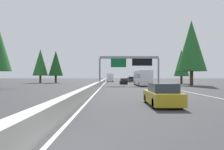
{
  "coord_description": "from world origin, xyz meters",
  "views": [
    {
      "loc": [
        -5.44,
        -2.02,
        1.91
      ],
      "look_at": [
        68.07,
        -2.45,
        2.44
      ],
      "focal_mm": 33.9,
      "sensor_mm": 36.0,
      "label": 1
    }
  ],
  "objects_px": {
    "sedan_near_center": "(123,81)",
    "box_truck_far_right": "(110,77)",
    "bus_far_center": "(142,77)",
    "conifer_right_near": "(191,46)",
    "sign_gantry_overhead": "(130,62)",
    "conifer_left_near": "(56,63)",
    "sedan_far_left": "(162,95)",
    "sedan_mid_center": "(129,80)",
    "conifer_right_mid": "(181,63)",
    "conifer_left_mid": "(40,62)",
    "minivan_near_right": "(110,78)",
    "pickup_mid_right": "(132,79)"
  },
  "relations": [
    {
      "from": "box_truck_far_right",
      "to": "minivan_near_right",
      "type": "bearing_deg",
      "value": 0.15
    },
    {
      "from": "box_truck_far_right",
      "to": "sign_gantry_overhead",
      "type": "bearing_deg",
      "value": -172.98
    },
    {
      "from": "sedan_far_left",
      "to": "sedan_mid_center",
      "type": "relative_size",
      "value": 1.0
    },
    {
      "from": "sign_gantry_overhead",
      "to": "conifer_left_near",
      "type": "distance_m",
      "value": 27.08
    },
    {
      "from": "conifer_right_near",
      "to": "conifer_left_mid",
      "type": "relative_size",
      "value": 1.39
    },
    {
      "from": "conifer_left_near",
      "to": "sedan_mid_center",
      "type": "bearing_deg",
      "value": -51.13
    },
    {
      "from": "conifer_right_near",
      "to": "conifer_left_mid",
      "type": "xyz_separation_m",
      "value": [
        17.37,
        37.88,
        -2.4
      ]
    },
    {
      "from": "sedan_near_center",
      "to": "box_truck_far_right",
      "type": "relative_size",
      "value": 0.52
    },
    {
      "from": "conifer_right_mid",
      "to": "sedan_near_center",
      "type": "bearing_deg",
      "value": 101.64
    },
    {
      "from": "sedan_near_center",
      "to": "conifer_left_mid",
      "type": "bearing_deg",
      "value": 68.19
    },
    {
      "from": "bus_far_center",
      "to": "sedan_mid_center",
      "type": "height_order",
      "value": "bus_far_center"
    },
    {
      "from": "bus_far_center",
      "to": "sign_gantry_overhead",
      "type": "bearing_deg",
      "value": 113.01
    },
    {
      "from": "sign_gantry_overhead",
      "to": "minivan_near_right",
      "type": "distance_m",
      "value": 80.51
    },
    {
      "from": "sedan_far_left",
      "to": "sedan_mid_center",
      "type": "xyz_separation_m",
      "value": [
        66.87,
        -3.51,
        0.0
      ]
    },
    {
      "from": "minivan_near_right",
      "to": "conifer_right_near",
      "type": "height_order",
      "value": "conifer_right_near"
    },
    {
      "from": "sedan_near_center",
      "to": "pickup_mid_right",
      "type": "relative_size",
      "value": 0.79
    },
    {
      "from": "sedan_near_center",
      "to": "conifer_right_near",
      "type": "height_order",
      "value": "conifer_right_near"
    },
    {
      "from": "sedan_far_left",
      "to": "conifer_right_mid",
      "type": "relative_size",
      "value": 0.49
    },
    {
      "from": "bus_far_center",
      "to": "pickup_mid_right",
      "type": "bearing_deg",
      "value": -0.68
    },
    {
      "from": "box_truck_far_right",
      "to": "conifer_left_near",
      "type": "bearing_deg",
      "value": 136.12
    },
    {
      "from": "box_truck_far_right",
      "to": "conifer_right_near",
      "type": "relative_size",
      "value": 0.61
    },
    {
      "from": "bus_far_center",
      "to": "sedan_far_left",
      "type": "bearing_deg",
      "value": 173.89
    },
    {
      "from": "sign_gantry_overhead",
      "to": "conifer_left_mid",
      "type": "xyz_separation_m",
      "value": [
        17.99,
        24.72,
        1.15
      ]
    },
    {
      "from": "box_truck_far_right",
      "to": "pickup_mid_right",
      "type": "height_order",
      "value": "box_truck_far_right"
    },
    {
      "from": "sedan_near_center",
      "to": "minivan_near_right",
      "type": "distance_m",
      "value": 71.95
    },
    {
      "from": "bus_far_center",
      "to": "conifer_right_near",
      "type": "xyz_separation_m",
      "value": [
        -0.55,
        -10.42,
        6.73
      ]
    },
    {
      "from": "sign_gantry_overhead",
      "to": "minivan_near_right",
      "type": "height_order",
      "value": "sign_gantry_overhead"
    },
    {
      "from": "sedan_mid_center",
      "to": "conifer_right_near",
      "type": "xyz_separation_m",
      "value": [
        -36.01,
        -10.27,
        7.76
      ]
    },
    {
      "from": "sign_gantry_overhead",
      "to": "conifer_right_mid",
      "type": "bearing_deg",
      "value": -51.64
    },
    {
      "from": "sedan_near_center",
      "to": "box_truck_far_right",
      "type": "distance_m",
      "value": 26.4
    },
    {
      "from": "bus_far_center",
      "to": "conifer_left_mid",
      "type": "distance_m",
      "value": 32.49
    },
    {
      "from": "sign_gantry_overhead",
      "to": "conifer_left_near",
      "type": "bearing_deg",
      "value": 48.26
    },
    {
      "from": "box_truck_far_right",
      "to": "conifer_left_mid",
      "type": "xyz_separation_m",
      "value": [
        -16.61,
        20.46,
        4.44
      ]
    },
    {
      "from": "sign_gantry_overhead",
      "to": "bus_far_center",
      "type": "height_order",
      "value": "sign_gantry_overhead"
    },
    {
      "from": "minivan_near_right",
      "to": "conifer_right_near",
      "type": "bearing_deg",
      "value": -167.59
    },
    {
      "from": "sign_gantry_overhead",
      "to": "conifer_right_mid",
      "type": "height_order",
      "value": "conifer_right_mid"
    },
    {
      "from": "conifer_right_near",
      "to": "conifer_right_mid",
      "type": "xyz_separation_m",
      "value": [
        11.02,
        -1.54,
        -3.0
      ]
    },
    {
      "from": "pickup_mid_right",
      "to": "bus_far_center",
      "type": "bearing_deg",
      "value": 179.32
    },
    {
      "from": "sedan_far_left",
      "to": "sedan_mid_center",
      "type": "height_order",
      "value": "same"
    },
    {
      "from": "sedan_near_center",
      "to": "pickup_mid_right",
      "type": "bearing_deg",
      "value": -11.53
    },
    {
      "from": "sedan_near_center",
      "to": "minivan_near_right",
      "type": "relative_size",
      "value": 0.88
    },
    {
      "from": "sedan_near_center",
      "to": "conifer_left_near",
      "type": "height_order",
      "value": "conifer_left_near"
    },
    {
      "from": "conifer_left_mid",
      "to": "conifer_right_mid",
      "type": "bearing_deg",
      "value": -99.15
    },
    {
      "from": "sign_gantry_overhead",
      "to": "conifer_left_near",
      "type": "xyz_separation_m",
      "value": [
        18.02,
        20.2,
        0.9
      ]
    },
    {
      "from": "sedan_far_left",
      "to": "conifer_left_mid",
      "type": "xyz_separation_m",
      "value": [
        48.24,
        24.09,
        5.36
      ]
    },
    {
      "from": "sedan_near_center",
      "to": "conifer_left_mid",
      "type": "xyz_separation_m",
      "value": [
        9.56,
        23.87,
        5.36
      ]
    },
    {
      "from": "minivan_near_right",
      "to": "conifer_left_mid",
      "type": "bearing_deg",
      "value": 161.92
    },
    {
      "from": "bus_far_center",
      "to": "conifer_left_mid",
      "type": "bearing_deg",
      "value": 58.5
    },
    {
      "from": "minivan_near_right",
      "to": "conifer_left_mid",
      "type": "height_order",
      "value": "conifer_left_mid"
    },
    {
      "from": "sedan_far_left",
      "to": "conifer_left_mid",
      "type": "height_order",
      "value": "conifer_left_mid"
    }
  ]
}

